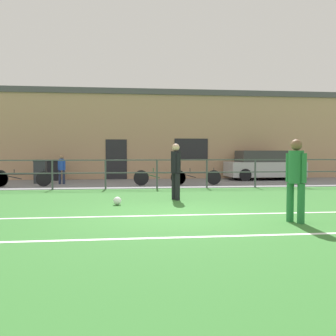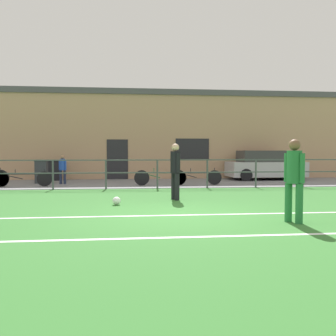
{
  "view_description": "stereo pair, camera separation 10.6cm",
  "coord_description": "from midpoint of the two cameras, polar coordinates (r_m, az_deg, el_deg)",
  "views": [
    {
      "loc": [
        -1.19,
        -8.25,
        1.43
      ],
      "look_at": [
        0.23,
        4.22,
        0.89
      ],
      "focal_mm": 38.97,
      "sensor_mm": 36.0,
      "label": 1
    },
    {
      "loc": [
        -1.08,
        -8.26,
        1.43
      ],
      "look_at": [
        0.23,
        4.22,
        0.89
      ],
      "focal_mm": 38.97,
      "sensor_mm": 36.0,
      "label": 2
    }
  ],
  "objects": [
    {
      "name": "trash_bin_1",
      "position": [
        19.09,
        -17.19,
        -0.33
      ],
      "size": [
        0.55,
        0.47,
        1.01
      ],
      "color": "black",
      "rests_on": "pavement_strip"
    },
    {
      "name": "parked_car_red",
      "position": [
        19.47,
        14.99,
        0.34
      ],
      "size": [
        3.84,
        1.93,
        1.49
      ],
      "color": "#B7B7BC",
      "rests_on": "pavement_strip"
    },
    {
      "name": "perimeter_fence",
      "position": [
        14.31,
        -1.47,
        -0.26
      ],
      "size": [
        36.07,
        0.07,
        1.15
      ],
      "color": "#474C51",
      "rests_on": "ground"
    },
    {
      "name": "clubhouse_facade",
      "position": [
        20.51,
        -2.85,
        5.17
      ],
      "size": [
        28.0,
        2.56,
        4.77
      ],
      "color": "tan",
      "rests_on": "ground"
    },
    {
      "name": "bicycle_parked_4",
      "position": [
        16.08,
        -21.59,
        -1.56
      ],
      "size": [
        2.34,
        0.04,
        0.73
      ],
      "color": "black",
      "rests_on": "pavement_strip"
    },
    {
      "name": "ground",
      "position": [
        8.46,
        1.8,
        -7.41
      ],
      "size": [
        60.0,
        44.0,
        0.04
      ],
      "primitive_type": "cube",
      "color": "#33702D"
    },
    {
      "name": "field_line_hash",
      "position": [
        6.28,
        4.63,
        -10.7
      ],
      "size": [
        36.0,
        0.11,
        0.0
      ],
      "primitive_type": "cube",
      "color": "white",
      "rests_on": "ground"
    },
    {
      "name": "player_winger",
      "position": [
        7.82,
        19.5,
        -1.11
      ],
      "size": [
        0.3,
        0.42,
        1.69
      ],
      "rotation": [
        0.0,
        0.0,
        2.1
      ],
      "color": "#237038",
      "rests_on": "ground"
    },
    {
      "name": "trash_bin_0",
      "position": [
        17.52,
        -19.02,
        -0.5
      ],
      "size": [
        0.54,
        0.46,
        1.07
      ],
      "color": "#33383D",
      "rests_on": "pavement_strip"
    },
    {
      "name": "spectator_child",
      "position": [
        16.8,
        -15.99,
        0.07
      ],
      "size": [
        0.34,
        0.23,
        1.29
      ],
      "rotation": [
        0.0,
        0.0,
        2.86
      ],
      "color": "#232D4C",
      "rests_on": "pavement_strip"
    },
    {
      "name": "bicycle_parked_3",
      "position": [
        15.55,
        -1.02,
        -1.48
      ],
      "size": [
        2.24,
        0.04,
        0.74
      ],
      "color": "black",
      "rests_on": "pavement_strip"
    },
    {
      "name": "soccer_ball_spare",
      "position": [
        10.02,
        -7.76,
        -5.12
      ],
      "size": [
        0.22,
        0.22,
        0.22
      ],
      "primitive_type": "sphere",
      "color": "white",
      "rests_on": "ground"
    },
    {
      "name": "field_line_touchline",
      "position": [
        8.36,
        1.89,
        -7.38
      ],
      "size": [
        36.0,
        0.11,
        0.0
      ],
      "primitive_type": "cube",
      "color": "white",
      "rests_on": "ground"
    },
    {
      "name": "bicycle_parked_1",
      "position": [
        15.77,
        4.71,
        -1.46
      ],
      "size": [
        2.18,
        0.04,
        0.73
      ],
      "color": "black",
      "rests_on": "pavement_strip"
    },
    {
      "name": "player_goalkeeper",
      "position": [
        10.93,
        1.43,
        0.0
      ],
      "size": [
        0.3,
        0.45,
        1.69
      ],
      "rotation": [
        0.0,
        0.0,
        5.01
      ],
      "color": "black",
      "rests_on": "ground"
    },
    {
      "name": "pavement_strip",
      "position": [
        16.85,
        -2.14,
        -2.36
      ],
      "size": [
        48.0,
        5.0,
        0.02
      ],
      "primitive_type": "cube",
      "color": "slate",
      "rests_on": "ground"
    }
  ]
}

